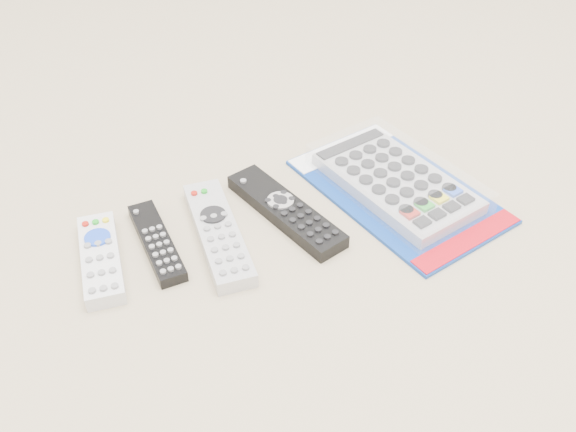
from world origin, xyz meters
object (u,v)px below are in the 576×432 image
remote_small_grey (101,258)px  remote_slim_black (157,242)px  remote_silver_dvd (218,233)px  jumbo_remote_packaged (396,181)px  remote_large_black (286,210)px

remote_small_grey → remote_slim_black: 0.07m
remote_silver_dvd → jumbo_remote_packaged: (0.27, -0.02, 0.01)m
remote_small_grey → jumbo_remote_packaged: (0.42, -0.05, 0.01)m
remote_small_grey → remote_slim_black: size_ratio=1.02×
remote_small_grey → remote_large_black: remote_small_grey is taller
remote_silver_dvd → remote_large_black: same height
remote_small_grey → remote_large_black: bearing=5.0°
remote_large_black → remote_silver_dvd: bearing=168.4°
remote_small_grey → remote_silver_dvd: bearing=1.4°
remote_small_grey → remote_large_black: size_ratio=0.77×
remote_slim_black → jumbo_remote_packaged: size_ratio=0.49×
remote_large_black → jumbo_remote_packaged: jumbo_remote_packaged is taller
remote_slim_black → remote_silver_dvd: (0.08, -0.02, 0.00)m
remote_slim_black → remote_large_black: size_ratio=0.75×
jumbo_remote_packaged → remote_slim_black: bearing=164.6°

